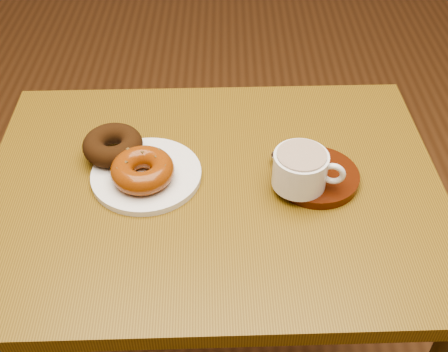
{
  "coord_description": "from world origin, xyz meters",
  "views": [
    {
      "loc": [
        -0.14,
        -0.7,
        1.52
      ],
      "look_at": [
        -0.14,
        0.06,
        0.82
      ],
      "focal_mm": 45.0,
      "sensor_mm": 36.0,
      "label": 1
    }
  ],
  "objects_px": {
    "coffee_cup": "(301,169)",
    "cafe_table": "(214,230)",
    "saucer": "(316,176)",
    "donut_plate": "(146,175)"
  },
  "relations": [
    {
      "from": "coffee_cup",
      "to": "cafe_table",
      "type": "bearing_deg",
      "value": -171.45
    },
    {
      "from": "donut_plate",
      "to": "coffee_cup",
      "type": "bearing_deg",
      "value": -6.98
    },
    {
      "from": "donut_plate",
      "to": "saucer",
      "type": "height_order",
      "value": "saucer"
    },
    {
      "from": "donut_plate",
      "to": "saucer",
      "type": "distance_m",
      "value": 0.32
    },
    {
      "from": "cafe_table",
      "to": "saucer",
      "type": "distance_m",
      "value": 0.24
    },
    {
      "from": "donut_plate",
      "to": "coffee_cup",
      "type": "xyz_separation_m",
      "value": [
        0.28,
        -0.03,
        0.05
      ]
    },
    {
      "from": "cafe_table",
      "to": "saucer",
      "type": "height_order",
      "value": "saucer"
    },
    {
      "from": "cafe_table",
      "to": "saucer",
      "type": "relative_size",
      "value": 5.49
    },
    {
      "from": "donut_plate",
      "to": "coffee_cup",
      "type": "height_order",
      "value": "coffee_cup"
    },
    {
      "from": "saucer",
      "to": "coffee_cup",
      "type": "relative_size",
      "value": 1.24
    }
  ]
}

